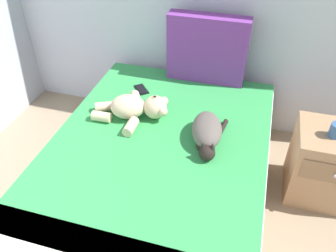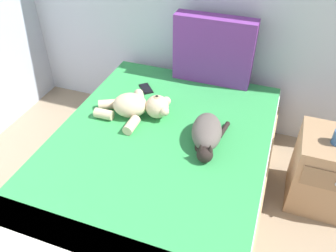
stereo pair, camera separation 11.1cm
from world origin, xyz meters
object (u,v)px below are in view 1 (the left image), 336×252
at_px(teddy_bear, 136,108).
at_px(nightstand, 327,165).
at_px(cat, 207,132).
at_px(cell_phone, 141,89).
at_px(patterned_cushion, 207,49).
at_px(bed, 158,174).

bearing_deg(teddy_bear, nightstand, 5.57).
height_order(cat, cell_phone, cat).
distance_m(patterned_cushion, teddy_bear, 0.76).
distance_m(bed, patterned_cushion, 1.04).
bearing_deg(nightstand, patterned_cushion, 152.75).
distance_m(patterned_cushion, cat, 0.80).
bearing_deg(patterned_cushion, nightstand, -27.25).
height_order(bed, teddy_bear, teddy_bear).
relative_size(teddy_bear, nightstand, 0.99).
xyz_separation_m(patterned_cushion, teddy_bear, (-0.37, -0.63, -0.19)).
bearing_deg(cat, nightstand, 17.13).
xyz_separation_m(patterned_cushion, nightstand, (0.98, -0.50, -0.50)).
xyz_separation_m(bed, cat, (0.29, 0.13, 0.33)).
bearing_deg(patterned_cushion, bed, -98.44).
distance_m(bed, teddy_bear, 0.48).
bearing_deg(patterned_cushion, cat, -78.17).
xyz_separation_m(teddy_bear, nightstand, (1.34, 0.13, -0.32)).
distance_m(patterned_cushion, cell_phone, 0.60).
relative_size(bed, nightstand, 3.57).
relative_size(cat, nightstand, 0.80).
relative_size(patterned_cushion, cat, 1.40).
distance_m(teddy_bear, nightstand, 1.39).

